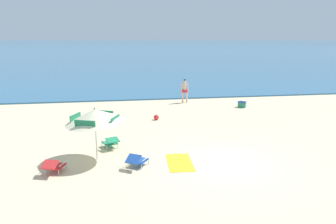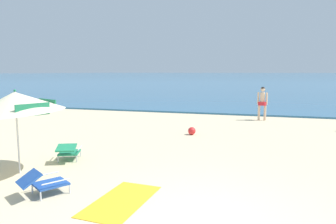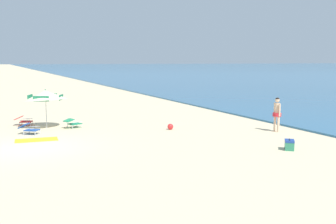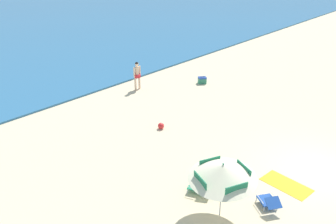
% 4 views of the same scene
% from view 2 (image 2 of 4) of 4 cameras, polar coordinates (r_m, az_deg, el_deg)
% --- Properties ---
extents(ground_plane, '(800.00, 800.00, 0.00)m').
position_cam_2_polar(ground_plane, '(5.34, 6.24, -19.57)').
color(ground_plane, beige).
extents(ocean_water, '(800.00, 800.00, 0.10)m').
position_cam_2_polar(ocean_water, '(417.52, 16.39, 6.78)').
color(ocean_water, '#2D668E').
rests_on(ocean_water, ground).
extents(beach_umbrella_striped_main, '(2.95, 2.93, 2.04)m').
position_cam_2_polar(beach_umbrella_striped_main, '(8.06, -26.30, 1.59)').
color(beach_umbrella_striped_main, silver).
rests_on(beach_umbrella_striped_main, ground).
extents(lounge_chair_beside_umbrella, '(0.81, 0.99, 0.49)m').
position_cam_2_polar(lounge_chair_beside_umbrella, '(8.93, -17.89, -6.83)').
color(lounge_chair_beside_umbrella, '#1E7F56').
rests_on(lounge_chair_beside_umbrella, ground).
extents(lounge_chair_facing_sea, '(0.92, 1.03, 0.52)m').
position_cam_2_polar(lounge_chair_facing_sea, '(6.69, -22.01, -11.88)').
color(lounge_chair_facing_sea, '#1E4799').
rests_on(lounge_chair_facing_sea, ground).
extents(person_standing_near_shore, '(0.50, 0.41, 1.69)m').
position_cam_2_polar(person_standing_near_shore, '(16.18, 17.01, 1.95)').
color(person_standing_near_shore, beige).
rests_on(person_standing_near_shore, ground).
extents(beach_ball, '(0.30, 0.30, 0.30)m').
position_cam_2_polar(beach_ball, '(12.04, 4.41, -3.49)').
color(beach_ball, red).
rests_on(beach_ball, ground).
extents(beach_towel, '(1.03, 1.86, 0.01)m').
position_cam_2_polar(beach_towel, '(6.13, -8.59, -15.87)').
color(beach_towel, gold).
rests_on(beach_towel, ground).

